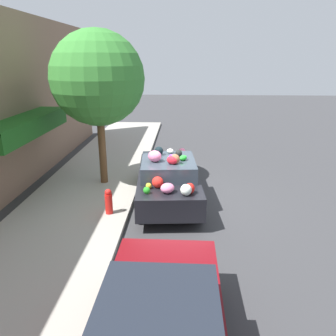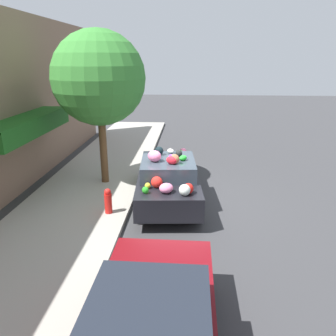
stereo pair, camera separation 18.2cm
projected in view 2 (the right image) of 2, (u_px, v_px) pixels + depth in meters
ground_plane at (170, 201)px, 9.91m from camera, size 60.00×60.00×0.00m
sidewalk_curb at (83, 197)px, 10.06m from camera, size 24.00×3.20×0.13m
building_facade at (0, 109)px, 9.38m from camera, size 18.00×1.20×5.52m
street_tree at (99, 79)px, 10.06m from camera, size 2.91×2.91×4.85m
fire_hydrant at (108, 201)px, 8.78m from camera, size 0.20×0.20×0.70m
art_car at (168, 179)px, 9.64m from camera, size 4.13×2.02×1.68m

